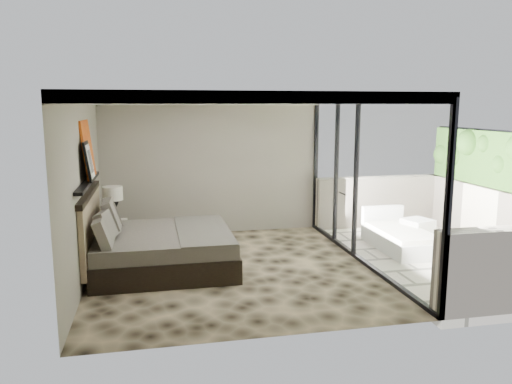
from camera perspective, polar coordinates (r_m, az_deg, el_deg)
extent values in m
plane|color=black|center=(8.27, -2.80, -8.82)|extent=(5.00, 5.00, 0.00)
cube|color=silver|center=(7.84, -2.98, 10.89)|extent=(4.50, 5.00, 0.02)
cube|color=gray|center=(10.38, -5.05, 2.90)|extent=(4.50, 0.02, 2.80)
cube|color=gray|center=(7.91, -19.14, 0.24)|extent=(0.02, 5.00, 2.80)
cube|color=white|center=(8.57, 12.13, 1.27)|extent=(0.08, 5.00, 2.80)
cube|color=silver|center=(9.59, 20.10, -7.17)|extent=(3.00, 5.00, 0.12)
cube|color=beige|center=(10.21, 26.76, -3.07)|extent=(0.30, 5.00, 1.10)
cube|color=black|center=(7.98, -18.66, 1.08)|extent=(0.12, 2.20, 0.05)
cube|color=black|center=(8.40, -10.38, -7.31)|extent=(2.21, 2.11, 0.38)
cube|color=#514C43|center=(8.32, -10.44, -5.30)|extent=(2.15, 2.05, 0.23)
cube|color=#43413A|center=(8.32, -6.10, -4.32)|extent=(0.84, 2.09, 0.03)
cube|color=#847854|center=(8.32, -18.36, -3.92)|extent=(0.08, 2.21, 1.05)
cube|color=black|center=(9.71, -16.13, -4.67)|extent=(0.57, 0.57, 0.55)
cone|color=black|center=(9.59, -15.95, -2.78)|extent=(0.21, 0.21, 0.19)
cone|color=black|center=(9.55, -16.00, -1.68)|extent=(0.21, 0.21, 0.19)
cylinder|color=silver|center=(9.50, -16.08, -0.13)|extent=(0.37, 0.37, 0.25)
cube|color=#B33D0F|center=(8.25, -18.69, 4.67)|extent=(0.13, 0.90, 0.90)
cube|color=black|center=(7.87, -18.56, 3.36)|extent=(0.11, 0.50, 0.60)
cube|color=white|center=(10.18, 17.95, -4.31)|extent=(0.61, 0.61, 0.49)
cube|color=silver|center=(9.72, 16.20, -5.44)|extent=(0.86, 1.70, 0.30)
cube|color=silver|center=(9.68, 16.26, -4.35)|extent=(0.82, 1.60, 0.08)
cube|color=silver|center=(10.33, 14.25, -2.55)|extent=(0.85, 0.13, 0.37)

